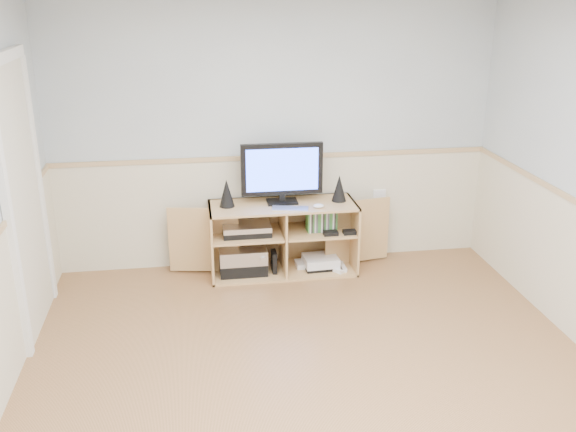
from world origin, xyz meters
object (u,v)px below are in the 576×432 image
at_px(media_cabinet, 282,235).
at_px(monitor, 282,171).
at_px(keyboard, 290,209).
at_px(game_consoles, 319,262).

relative_size(media_cabinet, monitor, 2.83).
bearing_deg(keyboard, game_consoles, 35.43).
bearing_deg(keyboard, media_cabinet, 114.79).
bearing_deg(media_cabinet, keyboard, -77.22).
distance_m(media_cabinet, monitor, 0.61).
bearing_deg(monitor, media_cabinet, 90.00).
xyz_separation_m(monitor, keyboard, (0.04, -0.19, -0.29)).
distance_m(media_cabinet, keyboard, 0.38).
bearing_deg(media_cabinet, monitor, -90.00).
xyz_separation_m(monitor, game_consoles, (0.34, -0.06, -0.88)).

